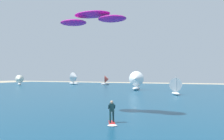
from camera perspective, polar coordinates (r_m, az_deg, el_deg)
ocean at (r=47.97m, az=14.26°, el=-5.59°), size 160.00×90.00×0.10m
kitesurfer at (r=16.60m, az=-0.03°, el=-11.62°), size 1.38×2.00×1.67m
kite at (r=20.68m, az=-5.17°, el=13.15°), size 6.54×2.28×0.98m
sailboat_center_horizon at (r=84.22m, az=-9.56°, el=-2.08°), size 4.62×4.00×5.24m
sailboat_far_right at (r=79.50m, az=-1.45°, el=-2.61°), size 3.40×3.03×3.82m
sailboat_mid_left at (r=52.27m, az=6.10°, el=-2.68°), size 3.69×4.33×5.03m
sailboat_outermost at (r=41.77m, az=15.86°, el=-4.00°), size 2.74×3.07×3.42m
sailboat_near_shore at (r=85.35m, az=-22.77°, el=-2.35°), size 3.57×3.62×4.07m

